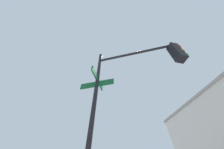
{
  "coord_description": "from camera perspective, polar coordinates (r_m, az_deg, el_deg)",
  "views": [
    {
      "loc": [
        -4.8,
        -7.34,
        1.77
      ],
      "look_at": [
        -6.99,
        -6.87,
        4.15
      ],
      "focal_mm": 17.57,
      "sensor_mm": 36.0,
      "label": 1
    }
  ],
  "objects": [
    {
      "name": "traffic_signal_near",
      "position": [
        3.3,
        12.4,
        -1.87
      ],
      "size": [
        1.8,
        3.12,
        5.72
      ],
      "color": "black",
      "rests_on": "ground_plane"
    }
  ]
}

